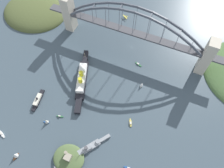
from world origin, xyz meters
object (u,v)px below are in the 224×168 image
(fort_island_mid_harbor, at_px, (69,158))
(small_boat_8, at_px, (141,85))
(naval_cruiser, at_px, (84,151))
(small_boat_6, at_px, (60,116))
(seaplane_taxiing_near_bridge, at_px, (125,17))
(small_boat_1, at_px, (128,168))
(small_boat_2, at_px, (2,134))
(small_boat_9, at_px, (15,155))
(harbor_arch_bridge, at_px, (133,33))
(harbor_ferry_steamer, at_px, (38,100))
(small_boat_4, at_px, (138,64))
(small_boat_7, at_px, (46,121))
(ocean_liner, at_px, (82,79))
(small_boat_0, at_px, (131,123))

(fort_island_mid_harbor, relative_size, small_boat_8, 4.79)
(naval_cruiser, xyz_separation_m, small_boat_6, (49.78, -27.85, -1.83))
(seaplane_taxiing_near_bridge, height_order, small_boat_1, seaplane_taxiing_near_bridge)
(small_boat_2, xyz_separation_m, small_boat_9, (-33.52, 15.23, 3.65))
(harbor_arch_bridge, relative_size, harbor_ferry_steamer, 8.28)
(naval_cruiser, distance_m, harbor_ferry_steamer, 96.16)
(small_boat_6, bearing_deg, small_boat_1, 167.10)
(naval_cruiser, bearing_deg, small_boat_4, -96.56)
(seaplane_taxiing_near_bridge, relative_size, small_boat_7, 1.10)
(ocean_liner, distance_m, fort_island_mid_harbor, 109.30)
(small_boat_0, bearing_deg, ocean_liner, -19.93)
(ocean_liner, relative_size, small_boat_7, 10.39)
(small_boat_0, bearing_deg, small_boat_6, 17.85)
(small_boat_2, distance_m, small_boat_8, 195.29)
(naval_cruiser, relative_size, small_boat_2, 5.17)
(small_boat_0, bearing_deg, small_boat_1, 108.13)
(naval_cruiser, bearing_deg, small_boat_8, -106.44)
(ocean_liner, height_order, small_boat_9, ocean_liner)
(ocean_liner, distance_m, small_boat_9, 128.10)
(seaplane_taxiing_near_bridge, xyz_separation_m, small_boat_9, (34.60, 269.89, 2.39))
(harbor_arch_bridge, bearing_deg, small_boat_8, 121.60)
(naval_cruiser, height_order, small_boat_4, naval_cruiser)
(seaplane_taxiing_near_bridge, xyz_separation_m, small_boat_2, (68.12, 254.66, -1.26))
(seaplane_taxiing_near_bridge, distance_m, small_boat_7, 219.67)
(fort_island_mid_harbor, height_order, small_boat_7, fort_island_mid_harbor)
(small_boat_6, distance_m, small_boat_8, 120.33)
(harbor_arch_bridge, distance_m, small_boat_0, 131.28)
(harbor_arch_bridge, distance_m, small_boat_1, 186.08)
(small_boat_1, height_order, small_boat_9, small_boat_9)
(harbor_ferry_steamer, height_order, small_boat_7, small_boat_7)
(fort_island_mid_harbor, relative_size, small_boat_7, 3.92)
(small_boat_1, relative_size, small_boat_8, 1.35)
(seaplane_taxiing_near_bridge, bearing_deg, harbor_ferry_steamer, 75.29)
(seaplane_taxiing_near_bridge, relative_size, small_boat_1, 0.99)
(fort_island_mid_harbor, bearing_deg, seaplane_taxiing_near_bridge, -84.08)
(small_boat_6, bearing_deg, harbor_arch_bridge, -107.10)
(harbor_arch_bridge, distance_m, small_boat_8, 78.22)
(seaplane_taxiing_near_bridge, relative_size, small_boat_9, 1.06)
(ocean_liner, relative_size, naval_cruiser, 1.57)
(naval_cruiser, height_order, small_boat_1, naval_cruiser)
(harbor_ferry_steamer, height_order, fort_island_mid_harbor, fort_island_mid_harbor)
(seaplane_taxiing_near_bridge, bearing_deg, naval_cruiser, 99.18)
(harbor_arch_bridge, height_order, small_boat_2, harbor_arch_bridge)
(harbor_ferry_steamer, xyz_separation_m, small_boat_4, (-106.10, -112.18, -1.78))
(small_boat_0, bearing_deg, small_boat_9, 40.11)
(harbor_arch_bridge, relative_size, seaplane_taxiing_near_bridge, 26.29)
(seaplane_taxiing_near_bridge, bearing_deg, small_boat_8, 121.16)
(naval_cruiser, relative_size, small_boat_1, 5.99)
(harbor_ferry_steamer, bearing_deg, small_boat_2, 74.13)
(small_boat_4, bearing_deg, small_boat_9, 64.37)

